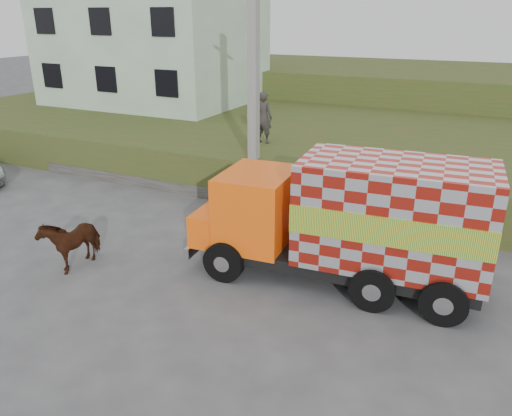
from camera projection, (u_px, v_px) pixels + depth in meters
The scene contains 9 objects.
ground at pixel (211, 261), 13.05m from camera, with size 120.00×120.00×0.00m, color #474749.
embankment at pixel (330, 147), 21.17m from camera, with size 40.00×12.00×1.50m, color #2E4C19.
embankment_far at pixel (390, 92), 30.96m from camera, with size 40.00×12.00×3.00m, color #2E4C19.
retaining_strip at pixel (223, 194), 17.31m from camera, with size 16.00×0.50×0.40m, color #595651.
building at pixel (155, 44), 26.76m from camera, with size 10.00×8.00×6.00m, color #B4D2B3.
utility_pole at pixel (254, 80), 15.83m from camera, with size 1.20×0.30×8.00m.
cargo_truck at pixel (351, 221), 11.52m from camera, with size 7.03×2.83×3.07m.
cow at pixel (71, 240), 12.65m from camera, with size 0.73×1.61×1.36m, color #35190D.
pedestrian at pixel (264, 117), 18.46m from camera, with size 0.70×0.46×1.91m, color #2A2826.
Camera 1 is at (6.10, -9.99, 6.05)m, focal length 35.00 mm.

